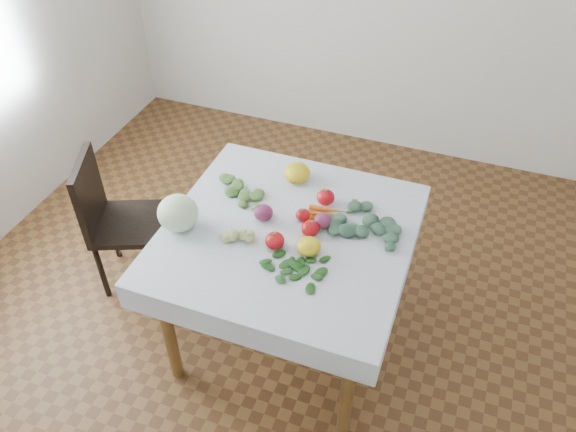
% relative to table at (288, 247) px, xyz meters
% --- Properties ---
extents(ground, '(4.00, 4.00, 0.00)m').
position_rel_table_xyz_m(ground, '(0.00, 0.00, -0.65)').
color(ground, brown).
extents(table, '(1.00, 1.00, 0.75)m').
position_rel_table_xyz_m(table, '(0.00, 0.00, 0.00)').
color(table, brown).
rests_on(table, ground).
extents(tablecloth, '(1.12, 1.12, 0.01)m').
position_rel_table_xyz_m(tablecloth, '(0.00, 0.00, 0.10)').
color(tablecloth, white).
rests_on(tablecloth, table).
extents(chair, '(0.49, 0.49, 0.84)m').
position_rel_table_xyz_m(chair, '(-1.06, 0.07, -0.17)').
color(chair, black).
rests_on(chair, ground).
extents(cabbage, '(0.21, 0.21, 0.17)m').
position_rel_table_xyz_m(cabbage, '(-0.48, -0.15, 0.19)').
color(cabbage, '#D7F3CB').
rests_on(cabbage, tablecloth).
extents(tomato_a, '(0.11, 0.11, 0.07)m').
position_rel_table_xyz_m(tomato_a, '(0.10, 0.02, 0.14)').
color(tomato_a, '#B60C13').
rests_on(tomato_a, tablecloth).
extents(tomato_b, '(0.09, 0.09, 0.08)m').
position_rel_table_xyz_m(tomato_b, '(0.10, 0.25, 0.14)').
color(tomato_b, '#B60C13').
rests_on(tomato_b, tablecloth).
extents(tomato_c, '(0.09, 0.09, 0.08)m').
position_rel_table_xyz_m(tomato_c, '(-0.02, -0.12, 0.14)').
color(tomato_c, '#B60C13').
rests_on(tomato_c, tablecloth).
extents(tomato_d, '(0.08, 0.08, 0.06)m').
position_rel_table_xyz_m(tomato_d, '(0.04, 0.10, 0.13)').
color(tomato_d, '#B60C13').
rests_on(tomato_d, tablecloth).
extents(heirloom_back, '(0.15, 0.15, 0.09)m').
position_rel_table_xyz_m(heirloom_back, '(-0.09, 0.38, 0.15)').
color(heirloom_back, yellow).
rests_on(heirloom_back, tablecloth).
extents(heirloom_front, '(0.13, 0.13, 0.07)m').
position_rel_table_xyz_m(heirloom_front, '(0.13, -0.10, 0.14)').
color(heirloom_front, yellow).
rests_on(heirloom_front, tablecloth).
extents(onion_a, '(0.10, 0.10, 0.07)m').
position_rel_table_xyz_m(onion_a, '(0.14, 0.09, 0.14)').
color(onion_a, '#5F1B3E').
rests_on(onion_a, tablecloth).
extents(onion_b, '(0.10, 0.10, 0.08)m').
position_rel_table_xyz_m(onion_b, '(-0.14, 0.04, 0.14)').
color(onion_b, '#5F1B3E').
rests_on(onion_b, tablecloth).
extents(tomatillo_cluster, '(0.15, 0.10, 0.04)m').
position_rel_table_xyz_m(tomatillo_cluster, '(-0.18, -0.14, 0.12)').
color(tomatillo_cluster, '#D4DD7F').
rests_on(tomatillo_cluster, tablecloth).
extents(carrot_bunch, '(0.20, 0.21, 0.03)m').
position_rel_table_xyz_m(carrot_bunch, '(0.16, 0.13, 0.12)').
color(carrot_bunch, orange).
rests_on(carrot_bunch, tablecloth).
extents(kale_bunch, '(0.31, 0.24, 0.04)m').
position_rel_table_xyz_m(kale_bunch, '(0.34, 0.16, 0.12)').
color(kale_bunch, '#3C634A').
rests_on(kale_bunch, tablecloth).
extents(basil_bunch, '(0.28, 0.23, 0.01)m').
position_rel_table_xyz_m(basil_bunch, '(0.11, -0.20, 0.11)').
color(basil_bunch, '#184E18').
rests_on(basil_bunch, tablecloth).
extents(dill_bunch, '(0.23, 0.23, 0.03)m').
position_rel_table_xyz_m(dill_bunch, '(-0.32, 0.15, 0.12)').
color(dill_bunch, '#517E39').
rests_on(dill_bunch, tablecloth).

